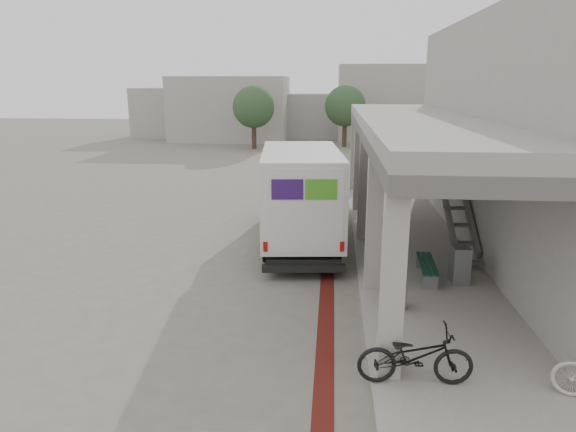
# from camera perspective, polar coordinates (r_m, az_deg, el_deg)

# --- Properties ---
(ground) EXTENTS (120.00, 120.00, 0.00)m
(ground) POSITION_cam_1_polar(r_m,az_deg,el_deg) (12.62, -0.27, -8.73)
(ground) COLOR #636055
(ground) RESTS_ON ground
(bike_lane_stripe) EXTENTS (0.35, 40.00, 0.01)m
(bike_lane_stripe) POSITION_cam_1_polar(r_m,az_deg,el_deg) (14.43, 4.43, -5.68)
(bike_lane_stripe) COLOR #501510
(bike_lane_stripe) RESTS_ON ground
(sidewalk) EXTENTS (4.40, 28.00, 0.12)m
(sidewalk) POSITION_cam_1_polar(r_m,az_deg,el_deg) (12.89, 17.95, -8.67)
(sidewalk) COLOR gray
(sidewalk) RESTS_ON ground
(transit_building) EXTENTS (7.60, 17.00, 7.00)m
(transit_building) POSITION_cam_1_polar(r_m,az_deg,el_deg) (17.12, 24.88, 7.92)
(transit_building) COLOR gray
(transit_building) RESTS_ON ground
(distant_backdrop) EXTENTS (28.00, 10.00, 6.50)m
(distant_backdrop) POSITION_cam_1_polar(r_m,az_deg,el_deg) (47.64, 0.25, 11.85)
(distant_backdrop) COLOR #999691
(distant_backdrop) RESTS_ON ground
(tree_left) EXTENTS (3.20, 3.20, 4.80)m
(tree_left) POSITION_cam_1_polar(r_m,az_deg,el_deg) (40.04, -3.84, 11.98)
(tree_left) COLOR #38281C
(tree_left) RESTS_ON ground
(tree_mid) EXTENTS (3.20, 3.20, 4.80)m
(tree_mid) POSITION_cam_1_polar(r_m,az_deg,el_deg) (41.59, 6.38, 12.02)
(tree_mid) COLOR #38281C
(tree_mid) RESTS_ON ground
(tree_right) EXTENTS (3.20, 3.20, 4.80)m
(tree_right) POSITION_cam_1_polar(r_m,az_deg,el_deg) (41.55, 17.73, 11.43)
(tree_right) COLOR #38281C
(tree_right) RESTS_ON ground
(fedex_truck) EXTENTS (2.88, 7.36, 3.06)m
(fedex_truck) POSITION_cam_1_polar(r_m,az_deg,el_deg) (16.32, 1.33, 2.70)
(fedex_truck) COLOR black
(fedex_truck) RESTS_ON ground
(bench) EXTENTS (0.49, 1.79, 0.42)m
(bench) POSITION_cam_1_polar(r_m,az_deg,el_deg) (13.67, 15.17, -5.50)
(bench) COLOR slate
(bench) RESTS_ON sidewalk
(bollard_near) EXTENTS (0.42, 0.42, 0.62)m
(bollard_near) POSITION_cam_1_polar(r_m,az_deg,el_deg) (9.57, 10.92, -14.17)
(bollard_near) COLOR gray
(bollard_near) RESTS_ON sidewalk
(bollard_far) EXTENTS (0.42, 0.42, 0.64)m
(bollard_far) POSITION_cam_1_polar(r_m,az_deg,el_deg) (11.76, 12.05, -8.55)
(bollard_far) COLOR gray
(bollard_far) RESTS_ON sidewalk
(utility_cabinet) EXTENTS (0.44, 0.57, 0.94)m
(utility_cabinet) POSITION_cam_1_polar(r_m,az_deg,el_deg) (13.60, 18.53, -5.11)
(utility_cabinet) COLOR slate
(utility_cabinet) RESTS_ON sidewalk
(bicycle_black) EXTENTS (1.94, 0.75, 1.00)m
(bicycle_black) POSITION_cam_1_polar(r_m,az_deg,el_deg) (9.03, 13.96, -14.85)
(bicycle_black) COLOR black
(bicycle_black) RESTS_ON sidewalk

